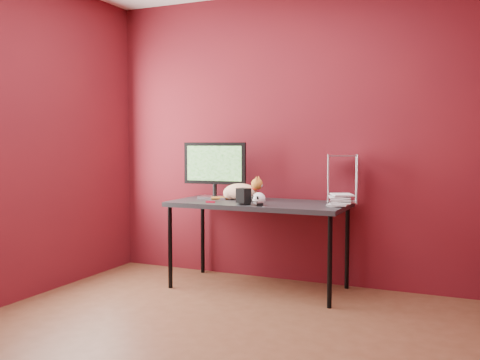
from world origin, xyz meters
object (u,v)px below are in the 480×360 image
at_px(desk, 259,208).
at_px(monitor, 215,167).
at_px(book_stack, 332,138).
at_px(skull_mug, 259,199).
at_px(speaker, 244,197).
at_px(cat, 241,192).

xyz_separation_m(desk, monitor, (-0.47, 0.10, 0.33)).
xyz_separation_m(desk, book_stack, (0.63, -0.01, 0.59)).
bearing_deg(skull_mug, desk, 127.81).
distance_m(monitor, book_stack, 1.14).
relative_size(desk, book_stack, 1.38).
bearing_deg(desk, speaker, -98.36).
height_order(cat, book_stack, book_stack).
height_order(desk, book_stack, book_stack).
distance_m(desk, monitor, 0.59).
height_order(speaker, book_stack, book_stack).
bearing_deg(monitor, speaker, -43.43).
relative_size(desk, cat, 3.24).
bearing_deg(book_stack, monitor, 174.32).
relative_size(skull_mug, speaker, 0.85).
bearing_deg(desk, book_stack, -0.45).
relative_size(skull_mug, book_stack, 0.11).
bearing_deg(skull_mug, speaker, -170.74).
height_order(monitor, cat, monitor).
bearing_deg(speaker, cat, 137.83).
bearing_deg(book_stack, cat, 174.59).
height_order(desk, monitor, monitor).
distance_m(desk, speaker, 0.27).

